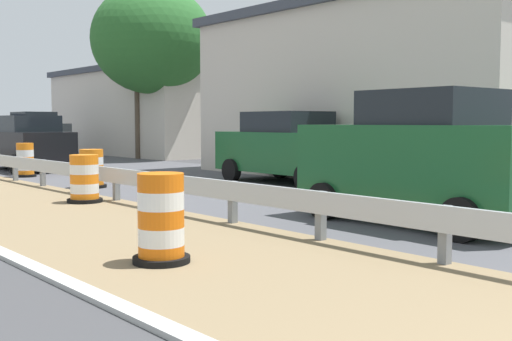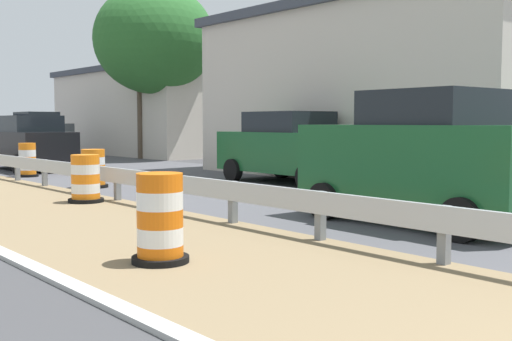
% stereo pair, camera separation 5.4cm
% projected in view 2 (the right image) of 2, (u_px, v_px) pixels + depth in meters
% --- Properties ---
extents(traffic_barrel_close, '(0.69, 0.69, 1.08)m').
position_uv_depth(traffic_barrel_close, '(160.00, 222.00, 7.41)').
color(traffic_barrel_close, orange).
rests_on(traffic_barrel_close, ground).
extents(traffic_barrel_mid, '(0.73, 0.73, 1.00)m').
position_uv_depth(traffic_barrel_mid, '(86.00, 181.00, 13.05)').
color(traffic_barrel_mid, orange).
rests_on(traffic_barrel_mid, ground).
extents(traffic_barrel_far, '(0.75, 0.75, 0.99)m').
position_uv_depth(traffic_barrel_far, '(93.00, 170.00, 16.01)').
color(traffic_barrel_far, orange).
rests_on(traffic_barrel_far, ground).
extents(traffic_barrel_farther, '(0.63, 0.63, 1.05)m').
position_uv_depth(traffic_barrel_farther, '(27.00, 162.00, 19.20)').
color(traffic_barrel_farther, orange).
rests_on(traffic_barrel_farther, ground).
extents(car_lead_near_lane, '(2.08, 4.46, 1.91)m').
position_uv_depth(car_lead_near_lane, '(29.00, 143.00, 21.89)').
color(car_lead_near_lane, black).
rests_on(car_lead_near_lane, ground).
extents(car_trailing_near_lane, '(2.16, 4.61, 1.97)m').
position_uv_depth(car_trailing_near_lane, '(292.00, 147.00, 17.12)').
color(car_trailing_near_lane, '#195128').
rests_on(car_trailing_near_lane, ground).
extents(car_lead_far_lane, '(2.14, 4.10, 2.19)m').
position_uv_depth(car_lead_far_lane, '(424.00, 158.00, 10.20)').
color(car_lead_far_lane, '#195128').
rests_on(car_lead_far_lane, ground).
extents(car_mid_far_lane, '(1.99, 4.61, 2.19)m').
position_uv_depth(car_mid_far_lane, '(38.00, 135.00, 30.24)').
color(car_mid_far_lane, '#4C5156').
rests_on(car_mid_far_lane, ground).
extents(roadside_shop_near, '(8.62, 11.61, 5.31)m').
position_uv_depth(roadside_shop_near, '(404.00, 92.00, 20.48)').
color(roadside_shop_near, beige).
rests_on(roadside_shop_near, ground).
extents(roadside_shop_far, '(7.36, 12.59, 4.58)m').
position_uv_depth(roadside_shop_far, '(162.00, 111.00, 34.04)').
color(roadside_shop_far, beige).
rests_on(roadside_shop_far, ground).
extents(utility_pole_mid, '(0.24, 1.80, 9.05)m').
position_uv_depth(utility_pole_mid, '(139.00, 57.00, 28.63)').
color(utility_pole_mid, brown).
rests_on(utility_pole_mid, ground).
extents(tree_roadside, '(5.45, 5.45, 7.87)m').
position_uv_depth(tree_roadside, '(154.00, 40.00, 28.03)').
color(tree_roadside, brown).
rests_on(tree_roadside, ground).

